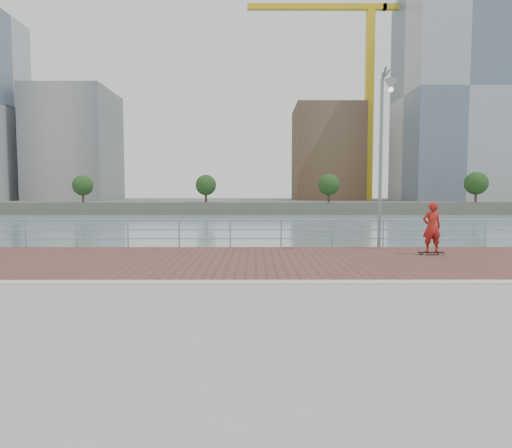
{
  "coord_description": "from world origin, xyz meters",
  "views": [
    {
      "loc": [
        -0.03,
        -10.1,
        2.15
      ],
      "look_at": [
        0.0,
        2.0,
        1.3
      ],
      "focal_mm": 30.0,
      "sensor_mm": 36.0,
      "label": 1
    }
  ],
  "objects": [
    {
      "name": "water",
      "position": [
        0.0,
        0.0,
        -2.0
      ],
      "size": [
        400.0,
        400.0,
        0.0
      ],
      "primitive_type": "plane",
      "color": "slate",
      "rests_on": "ground"
    },
    {
      "name": "seawall",
      "position": [
        0.0,
        -5.0,
        -1.0
      ],
      "size": [
        40.0,
        24.0,
        2.0
      ],
      "primitive_type": "cube",
      "color": "gray",
      "rests_on": "ground"
    },
    {
      "name": "brick_lane",
      "position": [
        0.0,
        3.6,
        0.01
      ],
      "size": [
        40.0,
        6.8,
        0.02
      ],
      "primitive_type": "cube",
      "color": "brown",
      "rests_on": "seawall"
    },
    {
      "name": "curb",
      "position": [
        0.0,
        0.0,
        0.03
      ],
      "size": [
        40.0,
        0.4,
        0.06
      ],
      "primitive_type": "cube",
      "color": "#B7B5AD",
      "rests_on": "seawall"
    },
    {
      "name": "far_shore",
      "position": [
        0.0,
        122.5,
        -0.75
      ],
      "size": [
        320.0,
        95.0,
        2.5
      ],
      "primitive_type": "cube",
      "color": "#4C5142",
      "rests_on": "ground"
    },
    {
      "name": "guardrail",
      "position": [
        0.0,
        7.0,
        0.69
      ],
      "size": [
        39.06,
        0.06,
        1.13
      ],
      "color": "#8C9EA8",
      "rests_on": "brick_lane"
    },
    {
      "name": "street_lamp",
      "position": [
        4.82,
        6.02,
        4.66
      ],
      "size": [
        0.48,
        1.39,
        6.56
      ],
      "color": "gray",
      "rests_on": "brick_lane"
    },
    {
      "name": "skateboard",
      "position": [
        6.15,
        4.76,
        0.1
      ],
      "size": [
        0.87,
        0.24,
        0.1
      ],
      "rotation": [
        0.0,
        0.0,
        -0.02
      ],
      "color": "black",
      "rests_on": "brick_lane"
    },
    {
      "name": "skateboarder",
      "position": [
        6.15,
        4.76,
        0.99
      ],
      "size": [
        0.65,
        0.44,
        1.77
      ],
      "primitive_type": "imported",
      "rotation": [
        0.0,
        0.0,
        3.12
      ],
      "color": "#AA1D16",
      "rests_on": "skateboard"
    },
    {
      "name": "tower_crane",
      "position": [
        27.36,
        104.0,
        33.5
      ],
      "size": [
        47.0,
        2.0,
        50.7
      ],
      "color": "gold",
      "rests_on": "far_shore"
    },
    {
      "name": "skyline",
      "position": [
        26.89,
        103.95,
        23.26
      ],
      "size": [
        233.0,
        41.0,
        63.86
      ],
      "color": "#ADA38E",
      "rests_on": "far_shore"
    },
    {
      "name": "shoreline_trees",
      "position": [
        33.25,
        77.0,
        4.33
      ],
      "size": [
        169.6,
        5.15,
        6.86
      ],
      "color": "#473323",
      "rests_on": "far_shore"
    }
  ]
}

